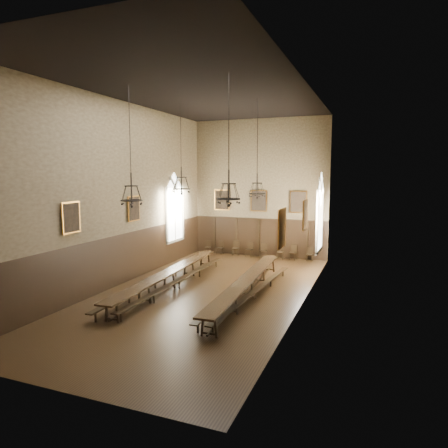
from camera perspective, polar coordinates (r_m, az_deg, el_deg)
The scene contains 34 objects.
floor at distance 18.73m, azimuth -2.82°, elevation -9.84°, with size 9.00×18.00×0.02m, color black.
ceiling at distance 18.25m, azimuth -3.01°, elevation 18.35°, with size 9.00×18.00×0.02m, color black.
wall_back at distance 26.41m, azimuth 5.09°, elevation 5.07°, with size 9.00×0.02×9.00m, color #867552.
wall_front at distance 10.39m, azimuth -23.55°, elevation 1.16°, with size 9.00×0.02×9.00m, color #867552.
wall_left at distance 20.19m, azimuth -14.72°, elevation 4.19°, with size 0.02×18.00×9.00m, color #867552.
wall_right at distance 16.62m, azimuth 11.47°, elevation 3.68°, with size 0.02×18.00×9.00m, color #867552.
wainscot_panelling at distance 18.40m, azimuth -2.85°, elevation -6.09°, with size 9.00×18.00×2.50m, color black, non-canonical shape.
table_left at distance 19.61m, azimuth -7.81°, elevation -7.82°, with size 1.24×10.65×0.83m.
table_right at distance 18.16m, azimuth 3.26°, elevation -9.01°, with size 1.20×10.62×0.83m.
bench_left_outer at distance 19.65m, azimuth -9.80°, elevation -8.21°, with size 0.80×10.12×0.46m.
bench_left_inner at distance 19.44m, azimuth -6.42°, elevation -8.32°, with size 0.33×10.14×0.46m.
bench_right_inner at distance 18.27m, azimuth 1.84°, elevation -9.33°, with size 0.63×9.84×0.44m.
bench_right_outer at distance 17.84m, azimuth 4.56°, elevation -9.81°, with size 0.84×9.29×0.42m.
chair_0 at distance 27.66m, azimuth -2.32°, elevation -3.66°, with size 0.41×0.41×0.87m.
chair_1 at distance 27.32m, azimuth -0.57°, elevation -3.76°, with size 0.44×0.44×0.91m.
chair_2 at distance 26.96m, azimuth 1.70°, elevation -3.86°, with size 0.51×0.51×0.99m.
chair_3 at distance 26.61m, azimuth 3.65°, elevation -4.03°, with size 0.46×0.46×0.97m.
chair_4 at distance 26.39m, azimuth 5.64°, elevation -4.16°, with size 0.45×0.45×0.95m.
chair_5 at distance 26.00m, azimuth 8.05°, elevation -4.37°, with size 0.44×0.44×0.95m.
chair_6 at distance 25.94m, azimuth 9.84°, elevation -4.42°, with size 0.49×0.49×0.96m.
chair_7 at distance 25.79m, azimuth 12.13°, elevation -4.62°, with size 0.40×0.40×0.86m.
chandelier_back_left at distance 20.88m, azimuth -6.11°, elevation 5.76°, with size 0.93×0.93×4.48m.
chandelier_back_right at distance 19.39m, azimuth 4.73°, elevation 5.32°, with size 0.79×0.79×4.62m.
chandelier_front_left at distance 16.89m, azimuth -13.07°, elevation 4.31°, with size 0.92×0.92×4.78m.
chandelier_front_right at distance 14.50m, azimuth 0.68°, elevation 4.78°, with size 0.86×0.86×4.58m.
portrait_back_0 at distance 27.16m, azimuth -0.29°, elevation 3.47°, with size 1.10×0.12×1.40m.
portrait_back_1 at distance 26.33m, azimuth 4.99°, elevation 3.32°, with size 1.10×0.12×1.40m.
portrait_back_2 at distance 25.73m, azimuth 10.57°, elevation 3.13°, with size 1.10×0.12×1.40m.
portrait_left_0 at distance 20.99m, azimuth -12.77°, elevation 2.17°, with size 0.12×1.00×1.30m.
portrait_left_1 at distance 17.45m, azimuth -21.01°, elevation 0.87°, with size 0.12×1.00×1.30m.
portrait_right_0 at distance 17.69m, azimuth 11.54°, elevation 1.29°, with size 0.12×1.00×1.30m.
portrait_right_1 at distance 13.30m, azimuth 8.29°, elevation -0.58°, with size 0.12×1.00×1.30m.
window_right at distance 22.14m, azimuth 13.60°, elevation 1.62°, with size 0.20×2.20×4.60m, color white, non-canonical shape.
window_left at distance 24.89m, azimuth -7.07°, elevation 2.37°, with size 0.20×2.20×4.60m, color white, non-canonical shape.
Camera 1 is at (7.28, -16.36, 5.50)m, focal length 32.00 mm.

